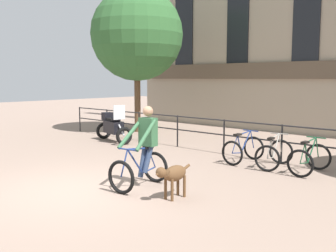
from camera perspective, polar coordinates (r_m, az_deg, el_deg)
The scene contains 10 objects.
ground_plane at distance 8.43m, azimuth -12.83°, elevation -8.92°, with size 60.00×60.00×0.00m, color gray.
canal_railing at distance 11.94m, azimuth 8.14°, elevation -0.68°, with size 15.05×0.05×1.05m.
building_facade at distance 17.04m, azimuth 19.86°, elevation 13.47°, with size 18.00×0.72×8.70m.
cyclist_with_bike at distance 8.28m, azimuth -3.64°, elevation -3.62°, with size 0.82×1.24×1.70m.
dog at distance 7.47m, azimuth 0.71°, elevation -7.03°, with size 0.26×0.96×0.67m.
parked_motorcycle at distance 14.26m, azimuth -7.95°, elevation -0.04°, with size 1.83×0.99×1.35m.
parked_bicycle_near_lamp at distance 10.86m, azimuth 10.87°, elevation -3.37°, with size 0.68×1.12×0.86m.
parked_bicycle_mid_left at distance 10.41m, azimuth 15.18°, elevation -3.94°, with size 0.83×1.20×0.86m.
parked_bicycle_mid_right at distance 10.02m, azimuth 19.84°, elevation -4.52°, with size 0.66×1.11×0.86m.
tree_canalside_left at distance 16.86m, azimuth -4.54°, elevation 13.07°, with size 3.86×3.86×6.02m.
Camera 1 is at (6.73, -4.53, 2.28)m, focal length 42.00 mm.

